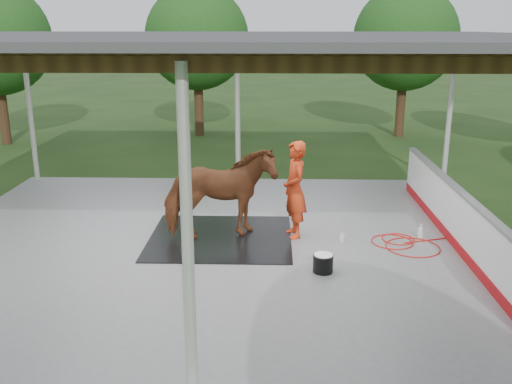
{
  "coord_description": "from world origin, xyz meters",
  "views": [
    {
      "loc": [
        0.95,
        -10.7,
        4.25
      ],
      "look_at": [
        0.63,
        0.3,
        1.03
      ],
      "focal_mm": 40.0,
      "sensor_mm": 36.0,
      "label": 1
    }
  ],
  "objects_px": {
    "dasher_board": "(457,219)",
    "handler": "(295,190)",
    "horse": "(220,194)",
    "wash_bucket": "(323,263)"
  },
  "relations": [
    {
      "from": "horse",
      "to": "wash_bucket",
      "type": "bearing_deg",
      "value": -143.88
    },
    {
      "from": "horse",
      "to": "wash_bucket",
      "type": "height_order",
      "value": "horse"
    },
    {
      "from": "horse",
      "to": "wash_bucket",
      "type": "relative_size",
      "value": 6.15
    },
    {
      "from": "horse",
      "to": "wash_bucket",
      "type": "distance_m",
      "value": 2.67
    },
    {
      "from": "horse",
      "to": "handler",
      "type": "xyz_separation_m",
      "value": [
        1.51,
        0.18,
        0.05
      ]
    },
    {
      "from": "horse",
      "to": "handler",
      "type": "relative_size",
      "value": 1.1
    },
    {
      "from": "handler",
      "to": "wash_bucket",
      "type": "xyz_separation_m",
      "value": [
        0.45,
        -1.8,
        -0.83
      ]
    },
    {
      "from": "handler",
      "to": "dasher_board",
      "type": "bearing_deg",
      "value": 68.15
    },
    {
      "from": "dasher_board",
      "to": "handler",
      "type": "height_order",
      "value": "handler"
    },
    {
      "from": "horse",
      "to": "handler",
      "type": "distance_m",
      "value": 1.53
    }
  ]
}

